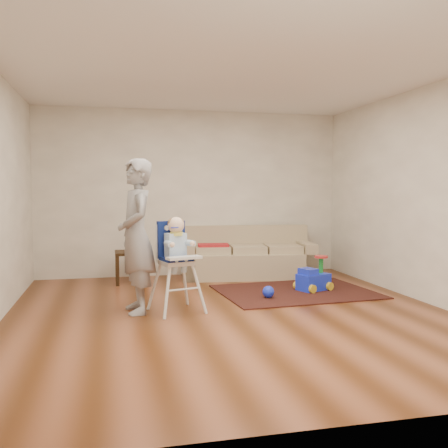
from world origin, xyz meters
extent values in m
plane|color=#48210A|center=(0.00, 0.00, 0.00)|extent=(5.50, 5.50, 0.00)
cube|color=beige|center=(0.00, 2.75, 1.35)|extent=(5.00, 0.04, 2.70)
cube|color=beige|center=(2.50, 0.00, 1.35)|extent=(0.04, 5.50, 2.70)
cube|color=white|center=(0.00, 0.00, 2.70)|extent=(5.00, 5.50, 0.04)
cube|color=#AB1D23|center=(0.25, 2.25, 0.54)|extent=(0.51, 0.36, 0.04)
cube|color=black|center=(1.15, 0.98, 0.01)|extent=(2.16, 1.69, 0.02)
sphere|color=#1A31ED|center=(0.65, 0.66, 0.09)|extent=(0.15, 0.15, 0.15)
cylinder|color=#1A31ED|center=(-0.65, 0.17, 0.99)|extent=(0.04, 0.12, 0.01)
imported|color=gray|center=(-1.04, 0.34, 0.88)|extent=(0.51, 0.70, 1.76)
camera|label=1|loc=(-1.34, -5.40, 1.42)|focal=40.00mm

